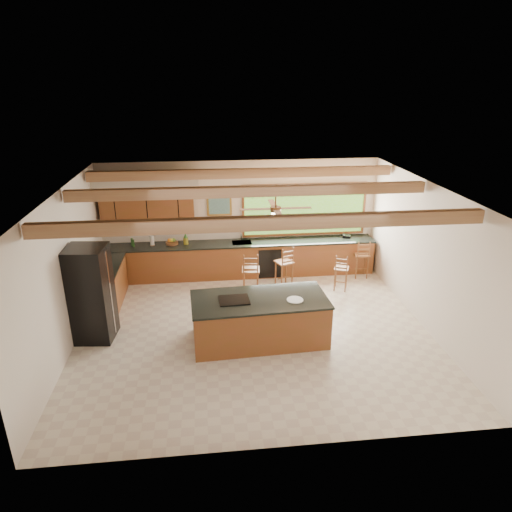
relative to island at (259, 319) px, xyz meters
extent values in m
plane|color=beige|center=(-0.07, 0.35, -0.47)|extent=(7.20, 7.20, 0.00)
cube|color=beige|center=(-0.07, 3.60, 1.03)|extent=(7.20, 0.04, 3.00)
cube|color=beige|center=(-0.07, -2.90, 1.03)|extent=(7.20, 0.04, 3.00)
cube|color=beige|center=(-3.67, 0.35, 1.03)|extent=(0.04, 6.50, 3.00)
cube|color=beige|center=(3.53, 0.35, 1.03)|extent=(0.04, 6.50, 3.00)
cube|color=#9D724E|center=(-0.07, 0.35, 2.53)|extent=(7.20, 6.50, 0.04)
cube|color=#A17F50|center=(-0.07, -1.25, 2.39)|extent=(7.10, 0.15, 0.22)
cube|color=#A17F50|center=(-0.07, 0.85, 2.39)|extent=(7.10, 0.15, 0.22)
cube|color=#A17F50|center=(-0.07, 2.65, 2.39)|extent=(7.10, 0.15, 0.22)
cube|color=brown|center=(-2.42, 3.41, 1.43)|extent=(2.30, 0.35, 0.70)
cube|color=beige|center=(-2.42, 3.34, 2.03)|extent=(2.60, 0.50, 0.48)
cylinder|color=#FFEABF|center=(-3.12, 3.34, 1.80)|extent=(0.10, 0.10, 0.01)
cylinder|color=#FFEABF|center=(-1.72, 3.34, 1.80)|extent=(0.10, 0.10, 0.01)
cube|color=#83B841|center=(1.63, 3.57, 1.20)|extent=(3.20, 0.04, 1.30)
cube|color=#AB8434|center=(-0.62, 3.57, 1.38)|extent=(0.64, 0.03, 0.54)
cube|color=#396752|center=(-0.62, 3.55, 1.38)|extent=(0.54, 0.01, 0.44)
cube|color=brown|center=(-0.07, 3.26, -0.03)|extent=(7.00, 0.65, 0.88)
cube|color=black|center=(-0.07, 3.26, 0.43)|extent=(7.04, 0.69, 0.04)
cube|color=brown|center=(-3.33, 1.70, -0.03)|extent=(0.65, 2.35, 0.88)
cube|color=black|center=(-3.33, 1.70, 0.43)|extent=(0.69, 2.39, 0.04)
cube|color=black|center=(0.63, 2.93, -0.05)|extent=(0.60, 0.02, 0.78)
cube|color=silver|center=(-0.07, 3.26, 0.44)|extent=(0.50, 0.38, 0.03)
cylinder|color=silver|center=(-0.07, 3.46, 0.60)|extent=(0.03, 0.03, 0.30)
cylinder|color=silver|center=(-0.07, 3.36, 0.73)|extent=(0.03, 0.20, 0.03)
cylinder|color=silver|center=(-2.38, 3.32, 0.59)|extent=(0.11, 0.11, 0.27)
cylinder|color=#20421A|center=(-2.84, 3.27, 0.55)|extent=(0.05, 0.05, 0.18)
cylinder|color=#20421A|center=(-2.89, 3.37, 0.55)|extent=(0.05, 0.05, 0.20)
cube|color=black|center=(2.77, 3.35, 0.50)|extent=(0.25, 0.22, 0.09)
cube|color=brown|center=(0.00, 0.00, -0.02)|extent=(2.68, 1.35, 0.89)
cube|color=black|center=(0.00, 0.00, 0.44)|extent=(2.72, 1.39, 0.04)
cube|color=black|center=(-0.50, -0.03, 0.47)|extent=(0.61, 0.49, 0.02)
cylinder|color=silver|center=(0.68, -0.15, 0.47)|extent=(0.32, 0.32, 0.02)
cube|color=black|center=(-3.29, 0.47, 0.51)|extent=(0.83, 0.81, 1.95)
cube|color=silver|center=(-2.91, 0.47, 0.51)|extent=(0.03, 0.05, 1.79)
cube|color=brown|center=(0.03, 1.95, 0.23)|extent=(0.45, 0.45, 0.04)
cylinder|color=brown|center=(-0.14, 1.79, -0.13)|extent=(0.04, 0.04, 0.67)
cylinder|color=brown|center=(0.19, 1.79, -0.13)|extent=(0.04, 0.04, 0.67)
cylinder|color=brown|center=(-0.14, 2.12, -0.13)|extent=(0.04, 0.04, 0.67)
cylinder|color=brown|center=(0.19, 2.12, -0.13)|extent=(0.04, 0.04, 0.67)
cube|color=brown|center=(0.91, 2.46, 0.19)|extent=(0.50, 0.50, 0.04)
cylinder|color=brown|center=(0.76, 2.31, -0.15)|extent=(0.04, 0.04, 0.63)
cylinder|color=brown|center=(1.07, 2.31, -0.15)|extent=(0.04, 0.04, 0.63)
cylinder|color=brown|center=(0.76, 2.61, -0.15)|extent=(0.04, 0.04, 0.63)
cylinder|color=brown|center=(1.07, 2.61, -0.15)|extent=(0.04, 0.04, 0.63)
cube|color=brown|center=(2.29, 2.10, 0.10)|extent=(0.44, 0.44, 0.04)
cylinder|color=brown|center=(2.15, 1.97, -0.19)|extent=(0.03, 0.03, 0.55)
cylinder|color=brown|center=(2.42, 1.97, -0.19)|extent=(0.03, 0.03, 0.55)
cylinder|color=brown|center=(2.15, 2.24, -0.19)|extent=(0.03, 0.03, 0.55)
cylinder|color=brown|center=(2.42, 2.24, -0.19)|extent=(0.03, 0.03, 0.55)
cube|color=brown|center=(3.03, 2.80, 0.16)|extent=(0.40, 0.40, 0.04)
cylinder|color=brown|center=(2.88, 2.66, -0.16)|extent=(0.04, 0.04, 0.61)
cylinder|color=brown|center=(3.18, 2.66, -0.16)|extent=(0.04, 0.04, 0.61)
cylinder|color=brown|center=(2.88, 2.95, -0.16)|extent=(0.04, 0.04, 0.61)
cylinder|color=brown|center=(3.18, 2.95, -0.16)|extent=(0.04, 0.04, 0.61)
camera|label=1|loc=(-0.96, -7.91, 4.50)|focal=32.00mm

